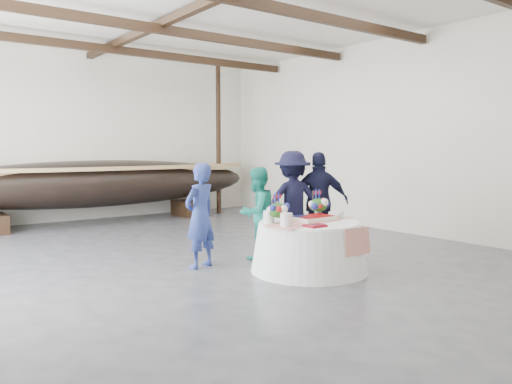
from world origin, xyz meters
TOP-DOWN VIEW (x-y plane):
  - floor at (0.00, 0.00)m, footprint 10.00×12.00m
  - wall_back at (0.00, 6.00)m, footprint 10.00×0.02m
  - wall_right at (5.00, 0.00)m, footprint 0.02×12.00m
  - pavilion_structure at (0.00, 0.85)m, footprint 9.80×11.76m
  - longboat_display at (-0.09, 5.02)m, footprint 8.72×1.74m
  - banquet_table at (0.79, -1.89)m, footprint 1.83×1.83m
  - tabletop_items at (0.74, -1.72)m, footprint 1.77×1.01m
  - guest_woman_blue at (-0.46, -0.66)m, footprint 0.71×0.57m
  - guest_woman_teal at (0.69, -0.66)m, footprint 0.89×0.75m
  - guest_man_left at (1.57, -0.59)m, footprint 1.40×1.12m
  - guest_man_right at (2.04, -0.82)m, footprint 1.16×1.00m

SIDE VIEW (x-z plane):
  - floor at x=0.00m, z-range -0.01..0.01m
  - banquet_table at x=0.79m, z-range 0.00..0.79m
  - guest_woman_teal at x=0.69m, z-range 0.00..1.61m
  - guest_woman_blue at x=-0.46m, z-range 0.00..1.70m
  - guest_man_right at x=2.04m, z-range 0.00..1.87m
  - tabletop_items at x=0.74m, z-range 0.73..1.13m
  - guest_man_left at x=1.57m, z-range 0.00..1.89m
  - longboat_display at x=-0.09m, z-range 0.23..1.86m
  - wall_back at x=0.00m, z-range 0.00..4.50m
  - wall_right at x=5.00m, z-range 0.00..4.50m
  - pavilion_structure at x=0.00m, z-range 1.75..6.25m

